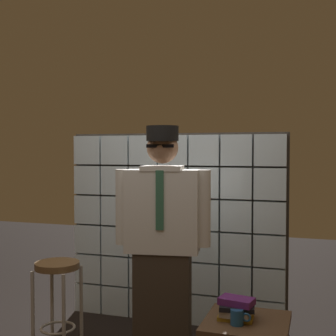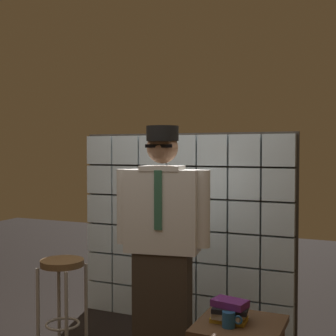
# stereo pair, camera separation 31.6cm
# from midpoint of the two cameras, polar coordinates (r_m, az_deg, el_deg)

# --- Properties ---
(glass_block_wall) EXTENTS (2.06, 0.10, 1.77)m
(glass_block_wall) POSITION_cam_midpoint_polar(r_m,az_deg,el_deg) (4.33, -1.36, -7.47)
(glass_block_wall) COLOR silver
(glass_block_wall) RESTS_ON ground
(standing_person) EXTENTS (0.71, 0.34, 1.77)m
(standing_person) POSITION_cam_midpoint_polar(r_m,az_deg,el_deg) (3.43, -3.35, -9.08)
(standing_person) COLOR #382D23
(standing_person) RESTS_ON ground
(bar_stool) EXTENTS (0.34, 0.34, 0.73)m
(bar_stool) POSITION_cam_midpoint_polar(r_m,az_deg,el_deg) (3.82, -15.82, -13.78)
(bar_stool) COLOR brown
(bar_stool) RESTS_ON ground
(side_table) EXTENTS (0.52, 0.52, 0.53)m
(side_table) POSITION_cam_midpoint_polar(r_m,az_deg,el_deg) (3.10, 6.58, -19.32)
(side_table) COLOR #513823
(side_table) RESTS_ON ground
(book_stack) EXTENTS (0.24, 0.20, 0.14)m
(book_stack) POSITION_cam_midpoint_polar(r_m,az_deg,el_deg) (3.06, 5.37, -16.85)
(book_stack) COLOR olive
(book_stack) RESTS_ON side_table
(coffee_mug) EXTENTS (0.13, 0.08, 0.09)m
(coffee_mug) POSITION_cam_midpoint_polar(r_m,az_deg,el_deg) (2.98, 5.40, -17.81)
(coffee_mug) COLOR navy
(coffee_mug) RESTS_ON side_table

